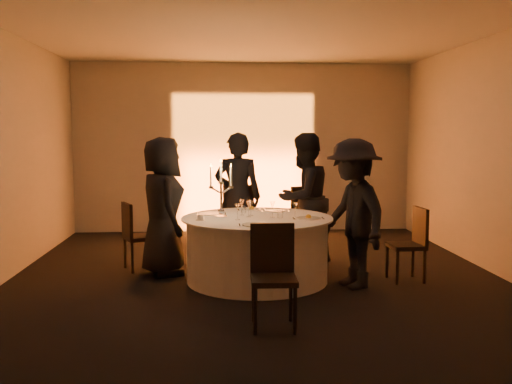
{
  "coord_description": "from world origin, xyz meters",
  "views": [
    {
      "loc": [
        -0.47,
        -6.69,
        1.78
      ],
      "look_at": [
        0.0,
        0.2,
        1.05
      ],
      "focal_mm": 40.0,
      "sensor_mm": 36.0,
      "label": 1
    }
  ],
  "objects": [
    {
      "name": "wine_glass_b",
      "position": [
        -0.1,
        0.02,
        0.91
      ],
      "size": [
        0.07,
        0.07,
        0.19
      ],
      "color": "silver",
      "rests_on": "banquet_table"
    },
    {
      "name": "chair_front",
      "position": [
        0.03,
        -1.6,
        0.53
      ],
      "size": [
        0.42,
        0.42,
        0.94
      ],
      "rotation": [
        0.0,
        0.0,
        -0.02
      ],
      "color": "black",
      "rests_on": "floor"
    },
    {
      "name": "wine_glass_c",
      "position": [
        -0.07,
        0.12,
        0.91
      ],
      "size": [
        0.07,
        0.07,
        0.19
      ],
      "color": "silver",
      "rests_on": "banquet_table"
    },
    {
      "name": "tumbler_b",
      "position": [
        0.27,
        -0.09,
        0.82
      ],
      "size": [
        0.07,
        0.07,
        0.09
      ],
      "primitive_type": "cylinder",
      "color": "silver",
      "rests_on": "banquet_table"
    },
    {
      "name": "guest_left",
      "position": [
        -1.15,
        0.39,
        0.86
      ],
      "size": [
        0.79,
        0.97,
        1.72
      ],
      "primitive_type": "imported",
      "rotation": [
        0.0,
        0.0,
        1.9
      ],
      "color": "black",
      "rests_on": "floor"
    },
    {
      "name": "chair_back_right",
      "position": [
        0.71,
        1.3,
        0.58
      ],
      "size": [
        0.6,
        0.6,
        1.02
      ],
      "rotation": [
        0.0,
        0.0,
        -2.69
      ],
      "color": "black",
      "rests_on": "floor"
    },
    {
      "name": "wall_back",
      "position": [
        0.0,
        3.5,
        1.5
      ],
      "size": [
        7.0,
        0.0,
        7.0
      ],
      "primitive_type": "plane",
      "rotation": [
        1.57,
        0.0,
        0.0
      ],
      "color": "#B4B0A7",
      "rests_on": "floor"
    },
    {
      "name": "plate_right",
      "position": [
        0.59,
        -0.18,
        0.79
      ],
      "size": [
        0.36,
        0.28,
        0.08
      ],
      "color": "white",
      "rests_on": "banquet_table"
    },
    {
      "name": "wall_front",
      "position": [
        0.0,
        -3.5,
        1.5
      ],
      "size": [
        7.0,
        0.0,
        7.0
      ],
      "primitive_type": "plane",
      "rotation": [
        -1.57,
        0.0,
        0.0
      ],
      "color": "#B4B0A7",
      "rests_on": "floor"
    },
    {
      "name": "ceiling",
      "position": [
        0.0,
        0.0,
        3.0
      ],
      "size": [
        7.0,
        7.0,
        0.0
      ],
      "primitive_type": "plane",
      "rotation": [
        3.14,
        0.0,
        0.0
      ],
      "color": "silver",
      "rests_on": "wall_back"
    },
    {
      "name": "banquet_table",
      "position": [
        0.0,
        0.0,
        0.38
      ],
      "size": [
        1.8,
        1.8,
        0.77
      ],
      "color": "black",
      "rests_on": "floor"
    },
    {
      "name": "chair_back_left",
      "position": [
        -0.16,
        1.54,
        0.58
      ],
      "size": [
        0.49,
        0.49,
        1.03
      ],
      "rotation": [
        0.0,
        0.0,
        3.05
      ],
      "color": "black",
      "rests_on": "floor"
    },
    {
      "name": "candelabra",
      "position": [
        -0.43,
        0.0,
        1.01
      ],
      "size": [
        0.29,
        0.14,
        0.7
      ],
      "color": "white",
      "rests_on": "banquet_table"
    },
    {
      "name": "floor",
      "position": [
        0.0,
        0.0,
        0.0
      ],
      "size": [
        7.0,
        7.0,
        0.0
      ],
      "primitive_type": "plane",
      "color": "black",
      "rests_on": "ground"
    },
    {
      "name": "wine_glass_f",
      "position": [
        -0.17,
        0.17,
        0.91
      ],
      "size": [
        0.07,
        0.07,
        0.19
      ],
      "color": "silver",
      "rests_on": "banquet_table"
    },
    {
      "name": "plate_back_right",
      "position": [
        0.27,
        0.48,
        0.78
      ],
      "size": [
        0.36,
        0.25,
        0.01
      ],
      "color": "white",
      "rests_on": "banquet_table"
    },
    {
      "name": "guest_back_left",
      "position": [
        -0.19,
        1.11,
        0.89
      ],
      "size": [
        0.71,
        0.53,
        1.78
      ],
      "primitive_type": "imported",
      "rotation": [
        0.0,
        0.0,
        2.97
      ],
      "color": "black",
      "rests_on": "floor"
    },
    {
      "name": "wine_glass_d",
      "position": [
        0.43,
        -0.2,
        0.91
      ],
      "size": [
        0.07,
        0.07,
        0.19
      ],
      "color": "silver",
      "rests_on": "banquet_table"
    },
    {
      "name": "wall_right",
      "position": [
        3.0,
        0.0,
        1.5
      ],
      "size": [
        0.0,
        7.0,
        7.0
      ],
      "primitive_type": "plane",
      "rotation": [
        1.57,
        0.0,
        -1.57
      ],
      "color": "#B4B0A7",
      "rests_on": "floor"
    },
    {
      "name": "guest_right",
      "position": [
        1.07,
        -0.35,
        0.85
      ],
      "size": [
        0.95,
        1.24,
        1.71
      ],
      "primitive_type": "imported",
      "rotation": [
        0.0,
        0.0,
        -1.25
      ],
      "color": "black",
      "rests_on": "floor"
    },
    {
      "name": "wine_glass_e",
      "position": [
        0.18,
        -0.03,
        0.91
      ],
      "size": [
        0.07,
        0.07,
        0.19
      ],
      "color": "silver",
      "rests_on": "banquet_table"
    },
    {
      "name": "uplighter_fixture",
      "position": [
        0.0,
        3.2,
        0.05
      ],
      "size": [
        0.25,
        0.12,
        0.1
      ],
      "primitive_type": "cube",
      "color": "black",
      "rests_on": "floor"
    },
    {
      "name": "chair_right",
      "position": [
        1.85,
        -0.12,
        0.49
      ],
      "size": [
        0.41,
        0.41,
        0.88
      ],
      "rotation": [
        0.0,
        0.0,
        -1.5
      ],
      "color": "black",
      "rests_on": "floor"
    },
    {
      "name": "guest_back_right",
      "position": [
        0.7,
        0.89,
        0.88
      ],
      "size": [
        1.09,
        1.06,
        1.77
      ],
      "primitive_type": "imported",
      "rotation": [
        0.0,
        0.0,
        -2.48
      ],
      "color": "black",
      "rests_on": "floor"
    },
    {
      "name": "plate_left",
      "position": [
        -0.55,
        0.27,
        0.78
      ],
      "size": [
        0.36,
        0.3,
        0.01
      ],
      "color": "white",
      "rests_on": "banquet_table"
    },
    {
      "name": "chair_left",
      "position": [
        -1.53,
        0.64,
        0.49
      ],
      "size": [
        0.51,
        0.51,
        0.88
      ],
      "rotation": [
        0.0,
        0.0,
        2.0
      ],
      "color": "black",
      "rests_on": "floor"
    },
    {
      "name": "plate_front",
      "position": [
        -0.06,
        -0.59,
        0.78
      ],
      "size": [
        0.36,
        0.29,
        0.01
      ],
      "color": "white",
      "rests_on": "banquet_table"
    },
    {
      "name": "tumbler_a",
      "position": [
        -0.15,
        0.35,
        0.82
      ],
      "size": [
        0.07,
        0.07,
        0.09
      ],
      "primitive_type": "cylinder",
      "color": "silver",
      "rests_on": "banquet_table"
    },
    {
      "name": "plate_back_left",
      "position": [
        -0.03,
        0.62,
        0.79
      ],
      "size": [
        0.36,
        0.25,
        0.08
      ],
      "color": "white",
      "rests_on": "banquet_table"
    },
    {
      "name": "wine_glass_a",
      "position": [
        -0.24,
        -0.2,
        0.91
      ],
      "size": [
        0.07,
        0.07,
        0.19
      ],
      "color": "silver",
      "rests_on": "banquet_table"
    },
    {
      "name": "coffee_cup",
      "position": [
        -0.67,
        -0.21,
        0.8
      ],
      "size": [
        0.11,
        0.11,
        0.07
      ],
      "color": "white",
      "rests_on": "banquet_table"
    }
  ]
}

